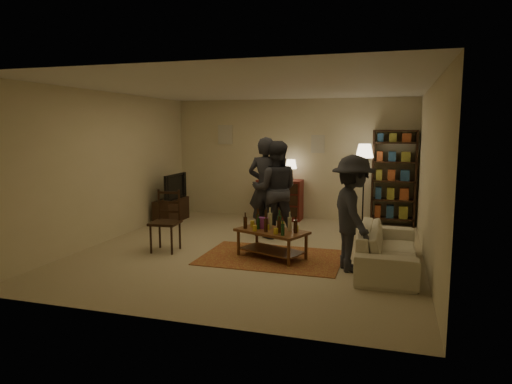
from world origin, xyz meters
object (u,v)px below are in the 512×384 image
at_px(person_right, 275,190).
at_px(person_by_sofa, 353,213).
at_px(tv_stand, 171,204).
at_px(floor_lamp, 364,157).
at_px(sofa, 388,248).
at_px(coffee_table, 272,233).
at_px(dining_chair, 167,218).
at_px(person_left, 266,187).
at_px(bookshelf, 394,177).
at_px(dresser, 280,198).

bearing_deg(person_right, person_by_sofa, 120.45).
height_order(tv_stand, floor_lamp, floor_lamp).
relative_size(floor_lamp, sofa, 0.83).
bearing_deg(coffee_table, floor_lamp, 65.60).
xyz_separation_m(floor_lamp, person_right, (-1.52, -1.36, -0.56)).
bearing_deg(dining_chair, coffee_table, -2.93).
bearing_deg(person_left, person_right, 169.71).
distance_m(sofa, person_right, 2.57).
bearing_deg(coffee_table, dining_chair, -177.80).
height_order(floor_lamp, person_right, person_right).
relative_size(coffee_table, tv_stand, 1.18).
height_order(coffee_table, bookshelf, bookshelf).
bearing_deg(dresser, bookshelf, 1.57).
bearing_deg(coffee_table, person_left, 109.30).
distance_m(floor_lamp, person_by_sofa, 3.06).
relative_size(sofa, person_by_sofa, 1.24).
distance_m(tv_stand, sofa, 5.14).
bearing_deg(dresser, coffee_table, -78.60).
bearing_deg(floor_lamp, person_right, -138.27).
relative_size(sofa, person_left, 1.10).
bearing_deg(sofa, dining_chair, 90.36).
bearing_deg(sofa, floor_lamp, 11.12).
xyz_separation_m(dining_chair, sofa, (3.58, 0.02, -0.25)).
xyz_separation_m(floor_lamp, sofa, (0.54, -2.76, -1.17)).
distance_m(dining_chair, dresser, 3.35).
bearing_deg(person_by_sofa, dresser, 7.77).
bearing_deg(person_right, dresser, -92.45).
height_order(dining_chair, person_left, person_left).
xyz_separation_m(tv_stand, person_by_sofa, (4.14, -2.43, 0.45)).
xyz_separation_m(coffee_table, person_right, (-0.29, 1.36, 0.51)).
bearing_deg(person_right, sofa, 132.53).
relative_size(sofa, person_right, 1.14).
bearing_deg(tv_stand, floor_lamp, 7.79).
relative_size(dresser, floor_lamp, 0.79).
bearing_deg(person_by_sofa, person_right, 22.01).
distance_m(coffee_table, person_left, 1.58).
height_order(dresser, bookshelf, bookshelf).
bearing_deg(person_right, bookshelf, -153.19).
xyz_separation_m(dining_chair, bookshelf, (3.63, 3.20, 0.48)).
bearing_deg(sofa, coffee_table, 88.47).
distance_m(tv_stand, person_right, 2.75).
xyz_separation_m(dining_chair, person_left, (1.32, 1.47, 0.40)).
xyz_separation_m(dresser, person_left, (0.13, -1.66, 0.47)).
distance_m(coffee_table, sofa, 1.78).
bearing_deg(person_by_sofa, sofa, -86.67).
distance_m(coffee_table, tv_stand, 3.59).
bearing_deg(person_left, dining_chair, 51.13).
bearing_deg(bookshelf, floor_lamp, -144.58).
xyz_separation_m(coffee_table, tv_stand, (-2.87, 2.15, -0.02)).
relative_size(tv_stand, floor_lamp, 0.61).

